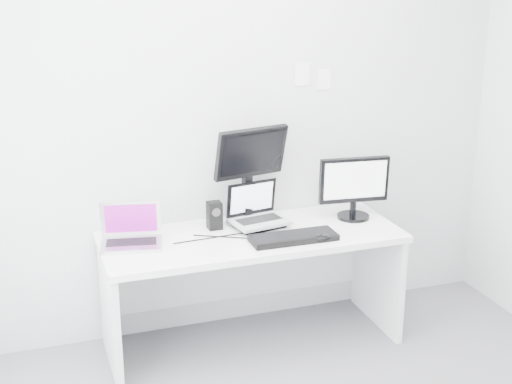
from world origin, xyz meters
The scene contains 11 objects.
back_wall centered at (0.00, 1.60, 1.35)m, with size 3.60×3.60×0.00m, color silver.
desk centered at (0.00, 1.25, 0.36)m, with size 1.80×0.70×0.73m, color white.
macbook centered at (-0.72, 1.29, 0.86)m, with size 0.35×0.26×0.26m, color #BCBCC1.
speaker centered at (-0.19, 1.42, 0.82)m, with size 0.09×0.09×0.17m, color black.
dell_laptop centered at (0.09, 1.35, 0.87)m, with size 0.34×0.26×0.28m, color #B2B6BA.
rear_monitor centered at (0.05, 1.45, 1.05)m, with size 0.47×0.17×0.63m, color black.
samsung_monitor centered at (0.70, 1.31, 0.94)m, with size 0.45×0.21×0.41m, color black.
keyboard centered at (0.20, 1.07, 0.75)m, with size 0.51×0.18×0.03m, color black.
mouse centered at (0.35, 1.01, 0.75)m, with size 0.13×0.08×0.04m, color black.
wall_note_0 centered at (0.45, 1.59, 1.62)m, with size 0.10×0.00×0.14m, color white.
wall_note_1 centered at (0.60, 1.59, 1.58)m, with size 0.09×0.00×0.13m, color white.
Camera 1 is at (-1.27, -2.56, 2.28)m, focal length 50.17 mm.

